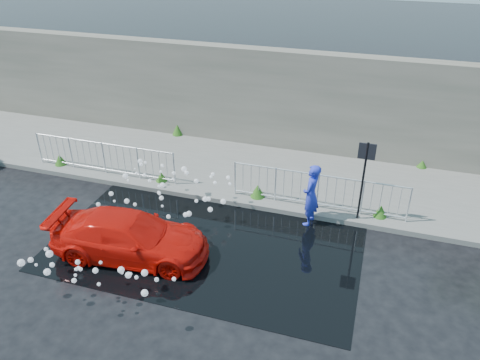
# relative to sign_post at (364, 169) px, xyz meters

# --- Properties ---
(ground) EXTENTS (90.00, 90.00, 0.00)m
(ground) POSITION_rel_sign_post_xyz_m (-4.20, -3.10, -1.72)
(ground) COLOR black
(ground) RESTS_ON ground
(pavement) EXTENTS (30.00, 4.00, 0.15)m
(pavement) POSITION_rel_sign_post_xyz_m (-4.20, 1.90, -1.65)
(pavement) COLOR slate
(pavement) RESTS_ON ground
(curb) EXTENTS (30.00, 0.25, 0.16)m
(curb) POSITION_rel_sign_post_xyz_m (-4.20, -0.10, -1.64)
(curb) COLOR slate
(curb) RESTS_ON ground
(retaining_wall) EXTENTS (30.00, 0.60, 3.50)m
(retaining_wall) POSITION_rel_sign_post_xyz_m (-4.20, 4.10, 0.18)
(retaining_wall) COLOR #5A574C
(retaining_wall) RESTS_ON pavement
(puddle) EXTENTS (8.00, 5.00, 0.01)m
(puddle) POSITION_rel_sign_post_xyz_m (-3.70, -2.10, -1.72)
(puddle) COLOR black
(puddle) RESTS_ON ground
(sign_post) EXTENTS (0.45, 0.06, 2.50)m
(sign_post) POSITION_rel_sign_post_xyz_m (0.00, 0.00, 0.00)
(sign_post) COLOR black
(sign_post) RESTS_ON ground
(railing_left) EXTENTS (5.05, 0.05, 1.10)m
(railing_left) POSITION_rel_sign_post_xyz_m (-8.20, 0.25, -0.99)
(railing_left) COLOR silver
(railing_left) RESTS_ON pavement
(railing_right) EXTENTS (5.05, 0.05, 1.10)m
(railing_right) POSITION_rel_sign_post_xyz_m (-1.20, 0.25, -0.99)
(railing_right) COLOR silver
(railing_right) RESTS_ON pavement
(weeds) EXTENTS (12.17, 3.93, 0.42)m
(weeds) POSITION_rel_sign_post_xyz_m (-4.56, 1.39, -1.39)
(weeds) COLOR #255616
(weeds) RESTS_ON pavement
(water_spray) EXTENTS (3.62, 5.50, 0.96)m
(water_spray) POSITION_rel_sign_post_xyz_m (-5.33, -2.35, -1.01)
(water_spray) COLOR white
(water_spray) RESTS_ON ground
(red_car) EXTENTS (4.12, 2.04, 1.15)m
(red_car) POSITION_rel_sign_post_xyz_m (-5.35, -3.19, -1.15)
(red_car) COLOR red
(red_car) RESTS_ON ground
(person) EXTENTS (0.53, 0.72, 1.82)m
(person) POSITION_rel_sign_post_xyz_m (-1.30, -0.40, -0.81)
(person) COLOR #2936CD
(person) RESTS_ON ground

